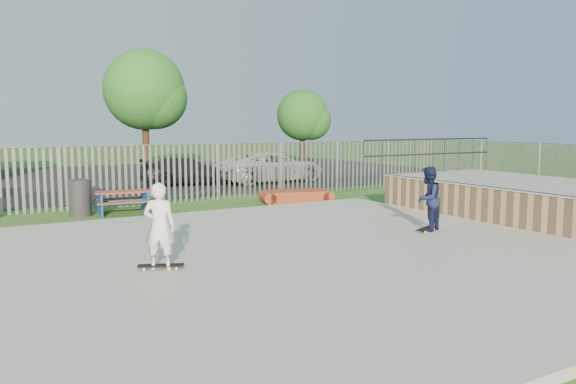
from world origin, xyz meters
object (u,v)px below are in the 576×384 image
car_dark (188,171)px  skater_white (160,226)px  trash_bin_grey (80,198)px  car_white (271,167)px  tree_mid (144,90)px  tree_right (302,115)px  skater_navy (428,199)px  picnic_table (122,202)px  funbox (296,196)px

car_dark → skater_white: bearing=163.1°
trash_bin_grey → skater_white: bearing=-89.9°
car_white → skater_white: (-9.30, -13.10, 0.20)m
tree_mid → tree_right: size_ratio=1.40×
trash_bin_grey → tree_right: 19.16m
tree_right → trash_bin_grey: bearing=-141.7°
car_dark → tree_right: bearing=-54.7°
skater_navy → tree_mid: bearing=-110.1°
picnic_table → skater_white: 7.71m
picnic_table → trash_bin_grey: trash_bin_grey is taller
trash_bin_grey → skater_white: 7.71m
funbox → skater_navy: size_ratio=1.45×
tree_mid → car_dark: bearing=-90.8°
skater_navy → skater_white: (-6.64, -0.27, 0.00)m
funbox → trash_bin_grey: size_ratio=2.09×
funbox → car_dark: (-1.36, 7.07, 0.41)m
skater_white → picnic_table: bearing=-65.1°
trash_bin_grey → tree_mid: size_ratio=0.16×
funbox → car_white: (2.32, 6.15, 0.52)m
car_white → skater_navy: skater_navy is taller
tree_mid → skater_navy: size_ratio=4.30×
car_dark → car_white: (3.69, -0.92, 0.10)m
tree_mid → skater_white: size_ratio=4.30×
funbox → car_dark: bearing=116.8°
funbox → skater_navy: 6.73m
picnic_table → car_dark: car_dark is taller
car_dark → tree_right: tree_right is taller
skater_white → funbox: bearing=-101.3°
trash_bin_grey → skater_navy: skater_navy is taller
funbox → skater_white: skater_white is taller
picnic_table → car_dark: 7.80m
trash_bin_grey → tree_right: (14.90, 11.75, 2.65)m
car_white → funbox: bearing=156.3°
car_dark → tree_right: (9.28, 5.44, 2.57)m
tree_right → skater_navy: tree_right is taller
tree_right → funbox: bearing=-122.3°
funbox → tree_mid: bearing=111.2°
picnic_table → car_dark: (4.42, 6.42, 0.27)m
car_dark → car_white: size_ratio=0.82×
tree_right → skater_navy: (-8.25, -19.19, -2.26)m
car_white → skater_navy: bearing=165.3°
trash_bin_grey → tree_right: bearing=38.3°
skater_navy → picnic_table: bearing=-76.1°
car_dark → skater_white: (-5.61, -14.02, 0.31)m
funbox → skater_white: size_ratio=1.45×
car_white → tree_mid: 9.22m
skater_navy → funbox: bearing=-115.6°
car_white → trash_bin_grey: bearing=117.1°
car_white → tree_mid: size_ratio=0.76×
skater_white → trash_bin_grey: bearing=-56.1°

